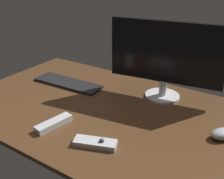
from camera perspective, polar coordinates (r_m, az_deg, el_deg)
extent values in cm
cube|color=#4C301C|center=(123.36, -1.69, -4.50)|extent=(140.00, 84.00, 2.00)
cylinder|color=silver|center=(135.47, 10.83, -1.33)|extent=(17.27, 17.27, 1.11)
cylinder|color=silver|center=(133.58, 10.98, 0.35)|extent=(3.79, 3.79, 7.66)
cube|color=black|center=(127.00, 11.67, 7.90)|extent=(54.48, 10.58, 29.18)
cube|color=black|center=(149.05, -9.54, 1.40)|extent=(40.47, 13.61, 1.36)
ellipsoid|color=#999EA5|center=(110.59, 22.89, -8.85)|extent=(10.93, 11.45, 3.93)
cube|color=#B7B7BC|center=(99.20, -3.67, -11.49)|extent=(16.77, 10.51, 2.10)
sphere|color=#3F3F44|center=(97.80, -2.23, -11.06)|extent=(1.91, 1.91, 1.91)
cube|color=#B7B7BC|center=(112.13, -12.52, -7.18)|extent=(7.31, 16.88, 2.51)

